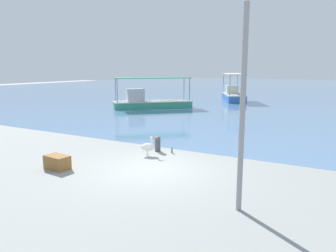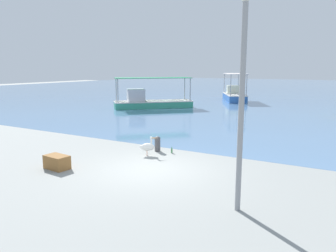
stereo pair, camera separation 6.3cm
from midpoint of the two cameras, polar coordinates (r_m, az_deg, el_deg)
ground at (r=11.74m, az=-2.75°, el=-7.58°), size 120.00×120.00×0.00m
harbor_water at (r=57.86m, az=23.69°, el=5.81°), size 110.00×90.00×0.00m
fishing_boat_outer at (r=36.21m, az=11.49°, el=5.33°), size 4.09×5.52×2.91m
fishing_boat_near_left at (r=29.37m, az=-3.07°, el=4.40°), size 6.45×6.21×2.67m
pelican at (r=13.46m, az=-3.42°, el=-3.60°), size 0.73×0.53×0.80m
lamp_post at (r=8.06m, az=12.98°, el=5.93°), size 0.28×0.28×5.33m
mooring_bollard at (r=14.13m, az=-1.71°, el=-3.02°), size 0.26×0.26×0.66m
cargo_crate at (r=12.39m, az=-18.64°, el=-5.98°), size 0.94×0.62×0.49m
glass_bottle at (r=13.89m, az=0.79°, el=-4.29°), size 0.07×0.07×0.27m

